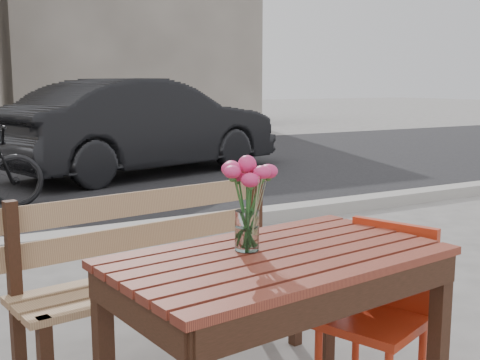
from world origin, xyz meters
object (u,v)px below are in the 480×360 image
object	(u,v)px
main_table	(279,286)
parked_car	(144,127)
red_chair	(381,303)
main_vase	(247,192)

from	to	relation	value
main_table	parked_car	world-z (taller)	parked_car
red_chair	main_vase	world-z (taller)	main_vase
main_vase	parked_car	size ratio (longest dim) A/B	0.08
red_chair	main_vase	size ratio (longest dim) A/B	2.22
main_vase	parked_car	xyz separation A→B (m)	(2.06, 6.50, -0.25)
main_vase	red_chair	bearing A→B (deg)	-5.60
main_table	main_vase	bearing A→B (deg)	126.07
main_table	main_vase	world-z (taller)	main_vase
main_table	parked_car	distance (m)	6.88
red_chair	parked_car	bearing A→B (deg)	147.16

